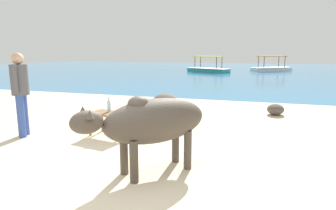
{
  "coord_description": "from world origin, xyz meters",
  "views": [
    {
      "loc": [
        2.05,
        -2.81,
        1.68
      ],
      "look_at": [
        0.23,
        3.0,
        0.55
      ],
      "focal_mm": 30.85,
      "sensor_mm": 36.0,
      "label": 1
    }
  ],
  "objects_px": {
    "bottle": "(109,106)",
    "person_standing": "(20,88)",
    "cow": "(153,122)",
    "low_bench_table": "(109,117)",
    "boat_white": "(271,68)",
    "boat_teal": "(208,69)"
  },
  "relations": [
    {
      "from": "cow",
      "to": "boat_white",
      "type": "bearing_deg",
      "value": -145.27
    },
    {
      "from": "cow",
      "to": "person_standing",
      "type": "bearing_deg",
      "value": -65.5
    },
    {
      "from": "person_standing",
      "to": "boat_teal",
      "type": "xyz_separation_m",
      "value": [
        0.35,
        19.48,
        -0.7
      ]
    },
    {
      "from": "low_bench_table",
      "to": "bottle",
      "type": "relative_size",
      "value": 2.81
    },
    {
      "from": "cow",
      "to": "low_bench_table",
      "type": "xyz_separation_m",
      "value": [
        -1.43,
        1.39,
        -0.33
      ]
    },
    {
      "from": "boat_white",
      "to": "bottle",
      "type": "bearing_deg",
      "value": -136.9
    },
    {
      "from": "bottle",
      "to": "boat_teal",
      "type": "distance_m",
      "value": 18.93
    },
    {
      "from": "low_bench_table",
      "to": "person_standing",
      "type": "bearing_deg",
      "value": -150.76
    },
    {
      "from": "low_bench_table",
      "to": "boat_white",
      "type": "xyz_separation_m",
      "value": [
        3.79,
        21.86,
        -0.14
      ]
    },
    {
      "from": "low_bench_table",
      "to": "boat_white",
      "type": "relative_size",
      "value": 0.23
    },
    {
      "from": "cow",
      "to": "person_standing",
      "type": "height_order",
      "value": "person_standing"
    },
    {
      "from": "person_standing",
      "to": "low_bench_table",
      "type": "bearing_deg",
      "value": -6.47
    },
    {
      "from": "low_bench_table",
      "to": "person_standing",
      "type": "height_order",
      "value": "person_standing"
    },
    {
      "from": "bottle",
      "to": "boat_teal",
      "type": "xyz_separation_m",
      "value": [
        -1.21,
        18.89,
        -0.33
      ]
    },
    {
      "from": "bottle",
      "to": "boat_white",
      "type": "relative_size",
      "value": 0.08
    },
    {
      "from": "cow",
      "to": "boat_white",
      "type": "height_order",
      "value": "boat_white"
    },
    {
      "from": "cow",
      "to": "person_standing",
      "type": "relative_size",
      "value": 1.05
    },
    {
      "from": "cow",
      "to": "low_bench_table",
      "type": "relative_size",
      "value": 2.05
    },
    {
      "from": "low_bench_table",
      "to": "boat_teal",
      "type": "height_order",
      "value": "boat_teal"
    },
    {
      "from": "cow",
      "to": "boat_teal",
      "type": "relative_size",
      "value": 0.45
    },
    {
      "from": "bottle",
      "to": "person_standing",
      "type": "bearing_deg",
      "value": -159.38
    },
    {
      "from": "cow",
      "to": "boat_white",
      "type": "distance_m",
      "value": 23.38
    }
  ]
}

